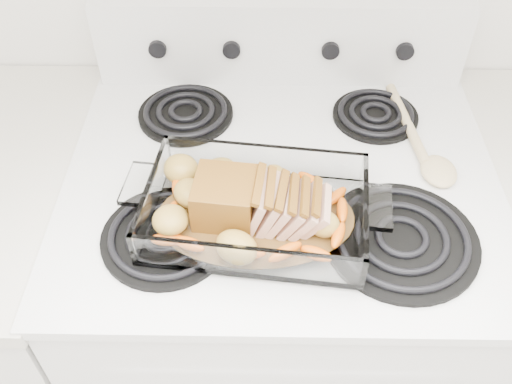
{
  "coord_description": "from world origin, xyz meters",
  "views": [
    {
      "loc": [
        -0.04,
        0.91,
        1.65
      ],
      "look_at": [
        -0.04,
        1.55,
        0.99
      ],
      "focal_mm": 40.0,
      "sensor_mm": 36.0,
      "label": 1
    }
  ],
  "objects_px": {
    "electric_range": "(275,308)",
    "counter_left": "(1,308)",
    "baking_dish": "(256,213)",
    "pork_roast": "(248,202)"
  },
  "relations": [
    {
      "from": "electric_range",
      "to": "pork_roast",
      "type": "relative_size",
      "value": 5.15
    },
    {
      "from": "counter_left",
      "to": "pork_roast",
      "type": "xyz_separation_m",
      "value": [
        0.61,
        -0.13,
        0.52
      ]
    },
    {
      "from": "baking_dish",
      "to": "pork_roast",
      "type": "height_order",
      "value": "pork_roast"
    },
    {
      "from": "counter_left",
      "to": "baking_dish",
      "type": "distance_m",
      "value": 0.8
    },
    {
      "from": "baking_dish",
      "to": "pork_roast",
      "type": "relative_size",
      "value": 1.62
    },
    {
      "from": "counter_left",
      "to": "pork_roast",
      "type": "bearing_deg",
      "value": -11.8
    },
    {
      "from": "electric_range",
      "to": "counter_left",
      "type": "distance_m",
      "value": 0.67
    },
    {
      "from": "electric_range",
      "to": "counter_left",
      "type": "bearing_deg",
      "value": -179.9
    },
    {
      "from": "counter_left",
      "to": "baking_dish",
      "type": "relative_size",
      "value": 2.65
    },
    {
      "from": "electric_range",
      "to": "counter_left",
      "type": "height_order",
      "value": "electric_range"
    }
  ]
}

